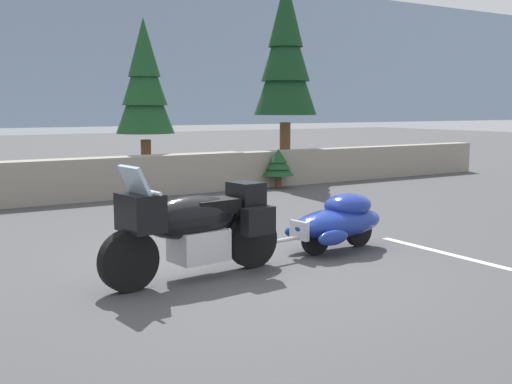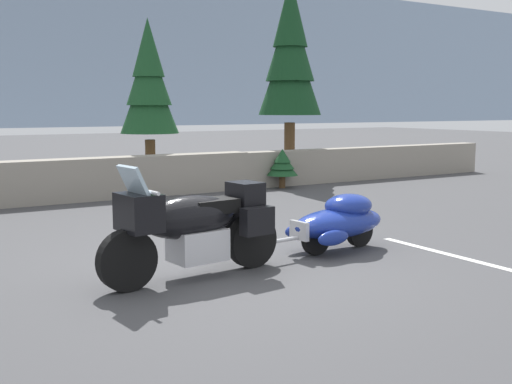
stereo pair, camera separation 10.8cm
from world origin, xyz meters
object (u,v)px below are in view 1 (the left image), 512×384
(pine_tree_secondary, at_px, (144,82))
(car_shaped_trailer, at_px, (339,220))
(touring_motorcycle, at_px, (194,225))
(pine_tree_tall, at_px, (286,54))

(pine_tree_secondary, bearing_deg, car_shaped_trailer, -92.74)
(touring_motorcycle, height_order, car_shaped_trailer, touring_motorcycle)
(pine_tree_tall, height_order, pine_tree_secondary, pine_tree_tall)
(touring_motorcycle, height_order, pine_tree_tall, pine_tree_tall)
(pine_tree_tall, bearing_deg, pine_tree_secondary, 173.92)
(car_shaped_trailer, height_order, pine_tree_tall, pine_tree_tall)
(touring_motorcycle, relative_size, pine_tree_secondary, 0.57)
(car_shaped_trailer, distance_m, pine_tree_secondary, 7.96)
(car_shaped_trailer, height_order, pine_tree_secondary, pine_tree_secondary)
(touring_motorcycle, distance_m, car_shaped_trailer, 2.32)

